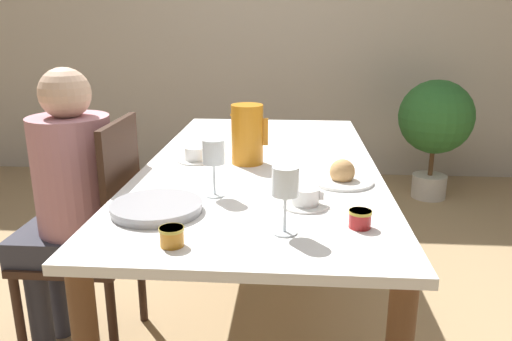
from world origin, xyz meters
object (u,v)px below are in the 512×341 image
teacup_across (196,155)px  bread_plate (342,176)px  person_seated (68,192)px  wine_glass_water (214,154)px  wine_glass_juice (285,185)px  potted_plant (436,122)px  jam_jar_amber (172,235)px  teacup_near_person (305,198)px  jam_jar_red (360,218)px  serving_tray (157,208)px  red_pitcher (247,134)px  chair_person_side (98,235)px

teacup_across → bread_plate: bread_plate is taller
person_seated → wine_glass_water: 0.68m
wine_glass_water → wine_glass_juice: wine_glass_water is taller
wine_glass_juice → potted_plant: (1.10, 2.54, -0.30)m
person_seated → jam_jar_amber: (0.56, -0.60, 0.10)m
teacup_near_person → bread_plate: bearing=61.2°
wine_glass_juice → teacup_across: (-0.39, 0.72, -0.11)m
teacup_across → potted_plant: bearing=50.8°
jam_jar_red → wine_glass_juice: bearing=-165.5°
potted_plant → bread_plate: bearing=-113.4°
jam_jar_amber → potted_plant: (1.39, 2.64, -0.19)m
person_seated → jam_jar_red: 1.16m
teacup_across → potted_plant: (1.48, 1.82, -0.19)m
teacup_across → jam_jar_amber: size_ratio=2.30×
jam_jar_red → wine_glass_water: bearing=152.1°
serving_tray → jam_jar_amber: bearing=-65.9°
teacup_near_person → serving_tray: (-0.45, -0.09, -0.01)m
red_pitcher → jam_jar_amber: (-0.12, -0.80, -0.09)m
teacup_across → bread_plate: 0.64m
serving_tray → wine_glass_juice: bearing=-18.0°
wine_glass_water → serving_tray: wine_glass_water is taller
serving_tray → potted_plant: 2.84m
person_seated → bread_plate: size_ratio=5.18×
serving_tray → jam_jar_red: bearing=-6.9°
chair_person_side → wine_glass_water: (0.52, -0.23, 0.41)m
person_seated → potted_plant: person_seated is taller
teacup_across → potted_plant: 2.35m
jam_jar_amber → jam_jar_red: size_ratio=1.00×
red_pitcher → bread_plate: (0.37, -0.24, -0.10)m
teacup_across → serving_tray: (-0.01, -0.59, -0.01)m
teacup_across → serving_tray: bearing=-90.8°
serving_tray → jam_jar_amber: 0.25m
person_seated → wine_glass_water: (0.61, -0.21, 0.22)m
wine_glass_juice → jam_jar_amber: size_ratio=2.88×
wine_glass_juice → bread_plate: 0.52m
person_seated → teacup_across: (0.47, 0.22, 0.10)m
teacup_across → serving_tray: 0.59m
person_seated → wine_glass_water: size_ratio=6.09×
serving_tray → jam_jar_red: jam_jar_red is taller
person_seated → wine_glass_juice: 1.01m
chair_person_side → wine_glass_juice: 1.00m
chair_person_side → serving_tray: 0.60m
red_pitcher → serving_tray: (-0.23, -0.57, -0.11)m
chair_person_side → jam_jar_red: 1.11m
teacup_near_person → jam_jar_red: bearing=-46.8°
wine_glass_juice → person_seated: bearing=149.6°
wine_glass_water → jam_jar_amber: (-0.05, -0.40, -0.11)m
bread_plate → potted_plant: potted_plant is taller
red_pitcher → teacup_near_person: red_pitcher is taller
chair_person_side → teacup_across: chair_person_side is taller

